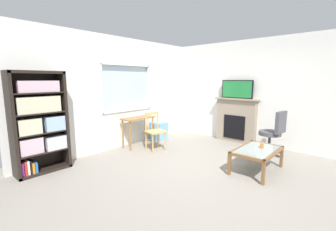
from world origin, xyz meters
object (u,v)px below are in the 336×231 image
plastic_drawer_unit (159,131)px  coffee_table (257,152)px  tv (237,89)px  desk_under_window (138,123)px  sippy_cup (262,146)px  fireplace (236,120)px  wooden_chair (155,131)px  bookshelf (39,121)px  office_chair (274,131)px

plastic_drawer_unit → coffee_table: (-0.40, -2.89, 0.11)m
tv → desk_under_window: bearing=140.7°
plastic_drawer_unit → coffee_table: size_ratio=0.47×
plastic_drawer_unit → sippy_cup: 2.95m
fireplace → wooden_chair: bearing=149.9°
wooden_chair → plastic_drawer_unit: bearing=37.6°
bookshelf → sippy_cup: bookshelf is taller
bookshelf → coffee_table: 4.00m
wooden_chair → coffee_table: size_ratio=0.86×
bookshelf → office_chair: size_ratio=1.83×
tv → bookshelf: bearing=157.5°
sippy_cup → tv: bearing=39.6°
plastic_drawer_unit → office_chair: bearing=-74.8°
bookshelf → desk_under_window: size_ratio=2.17×
plastic_drawer_unit → office_chair: size_ratio=0.50×
fireplace → sippy_cup: fireplace is taller
tv → coffee_table: size_ratio=0.81×
bookshelf → office_chair: (3.81, -2.88, -0.39)m
sippy_cup → office_chair: bearing=5.9°
plastic_drawer_unit → tv: 2.40m
bookshelf → office_chair: bookshelf is taller
tv → sippy_cup: (-1.48, -1.23, -0.96)m
fireplace → tv: (-0.02, -0.00, 0.83)m
wooden_chair → bookshelf: bearing=164.9°
plastic_drawer_unit → bookshelf: bearing=178.9°
office_chair → coffee_table: 1.18m
bookshelf → tv: size_ratio=2.16×
desk_under_window → wooden_chair: wooden_chair is taller
sippy_cup → plastic_drawer_unit: bearing=84.8°
bookshelf → fireplace: bookshelf is taller
desk_under_window → tv: tv is taller
fireplace → office_chair: fireplace is taller
desk_under_window → coffee_table: 2.88m
wooden_chair → sippy_cup: bearing=-78.9°
tv → office_chair: size_ratio=0.85×
desk_under_window → coffee_table: size_ratio=0.81×
plastic_drawer_unit → coffee_table: 2.92m
sippy_cup → desk_under_window: bearing=100.5°
bookshelf → wooden_chair: (2.31, -0.62, -0.48)m
plastic_drawer_unit → fireplace: size_ratio=0.42×
coffee_table → sippy_cup: sippy_cup is taller
tv → coffee_table: (-1.61, -1.19, -1.06)m
office_chair → fireplace: bearing=67.4°
wooden_chair → fireplace: (1.97, -1.14, 0.13)m
desk_under_window → office_chair: (1.57, -2.77, -0.04)m
plastic_drawer_unit → wooden_chair: bearing=-142.4°
bookshelf → office_chair: 4.79m
bookshelf → wooden_chair: size_ratio=2.03×
bookshelf → sippy_cup: (2.77, -2.99, -0.48)m
tv → office_chair: 1.49m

